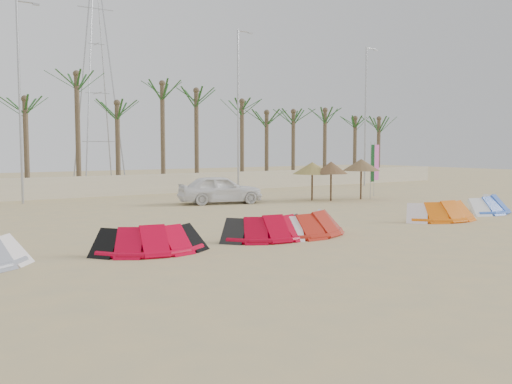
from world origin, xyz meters
TOP-DOWN VIEW (x-y plane):
  - ground at (0.00, 0.00)m, footprint 120.00×120.00m
  - boundary_wall at (0.00, 22.00)m, footprint 60.00×0.30m
  - palm_line at (0.67, 23.50)m, footprint 52.00×4.00m
  - lamp_b at (-5.96, 20.00)m, footprint 1.25×0.14m
  - lamp_c at (8.04, 20.00)m, footprint 1.25×0.14m
  - lamp_d at (20.04, 20.00)m, footprint 1.25×0.14m
  - pylon at (1.00, 28.00)m, footprint 3.00×3.00m
  - kite_red_left at (-6.14, 2.75)m, footprint 3.53×2.04m
  - kite_red_mid at (-1.85, 2.76)m, footprint 3.50×1.89m
  - kite_red_right at (-0.00, 2.82)m, footprint 3.98×2.62m
  - kite_orange at (7.18, 2.79)m, footprint 3.77×1.87m
  - kite_blue at (11.31, 3.42)m, footprint 3.89×2.57m
  - parasol_left at (8.40, 12.59)m, footprint 2.28×2.28m
  - parasol_mid at (9.06, 11.69)m, footprint 1.91×1.91m
  - parasol_right at (11.26, 11.50)m, footprint 2.21×2.21m
  - flag_pink at (13.71, 12.66)m, footprint 0.45×0.05m
  - flag_green at (12.12, 11.41)m, footprint 0.44×0.13m
  - car at (3.04, 14.01)m, footprint 4.93×3.01m

SIDE VIEW (x-z plane):
  - ground at x=0.00m, z-range 0.00..0.00m
  - pylon at x=1.00m, z-range -7.00..7.00m
  - kite_red_left at x=-6.14m, z-range -0.03..0.87m
  - kite_red_mid at x=-1.85m, z-range -0.03..0.87m
  - kite_blue at x=11.31m, z-range -0.03..0.87m
  - kite_red_right at x=0.00m, z-range -0.03..0.87m
  - kite_orange at x=7.18m, z-range -0.03..0.87m
  - boundary_wall at x=0.00m, z-range 0.00..1.30m
  - car at x=3.04m, z-range 0.00..1.57m
  - parasol_left at x=8.40m, z-range 0.76..3.00m
  - parasol_mid at x=9.06m, z-range 0.78..3.06m
  - flag_green at x=12.12m, z-range 0.32..3.75m
  - flag_pink at x=13.71m, z-range 0.32..3.75m
  - parasol_right at x=11.26m, z-range 0.85..3.25m
  - lamp_b at x=-5.96m, z-range 0.27..11.27m
  - lamp_c at x=8.04m, z-range 0.27..11.27m
  - lamp_d at x=20.04m, z-range 0.27..11.27m
  - palm_line at x=0.67m, z-range 2.59..10.29m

